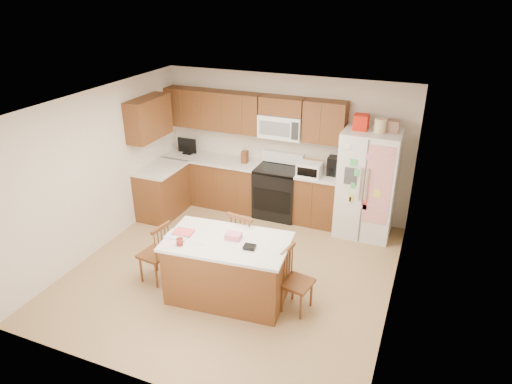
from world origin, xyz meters
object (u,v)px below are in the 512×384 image
at_px(refrigerator, 368,183).
at_px(windsor_chair_left, 156,254).
at_px(stove, 278,191).
at_px(windsor_chair_right, 296,282).
at_px(island, 228,268).
at_px(windsor_chair_back, 246,244).

height_order(refrigerator, windsor_chair_left, refrigerator).
bearing_deg(windsor_chair_left, stove, 70.48).
height_order(refrigerator, windsor_chair_right, refrigerator).
bearing_deg(windsor_chair_right, refrigerator, 78.94).
bearing_deg(island, stove, 94.34).
bearing_deg(windsor_chair_back, windsor_chair_right, -30.14).
bearing_deg(stove, windsor_chair_right, -65.43).
bearing_deg(refrigerator, windsor_chair_back, -127.07).
bearing_deg(windsor_chair_right, windsor_chair_back, 149.86).
relative_size(stove, refrigerator, 0.55).
relative_size(stove, windsor_chair_right, 1.28).
xyz_separation_m(stove, windsor_chair_left, (-0.91, -2.56, -0.04)).
relative_size(refrigerator, windsor_chair_right, 2.31).
height_order(refrigerator, windsor_chair_back, refrigerator).
height_order(windsor_chair_left, windsor_chair_back, windsor_chair_back).
bearing_deg(island, windsor_chair_back, 90.15).
height_order(island, windsor_chair_back, windsor_chair_back).
xyz_separation_m(stove, windsor_chair_right, (1.11, -2.43, -0.06)).
height_order(stove, windsor_chair_left, stove).
relative_size(refrigerator, windsor_chair_left, 2.23).
relative_size(island, windsor_chair_right, 1.91).
bearing_deg(stove, island, -85.66).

